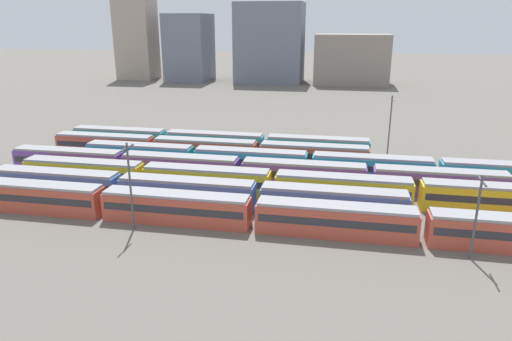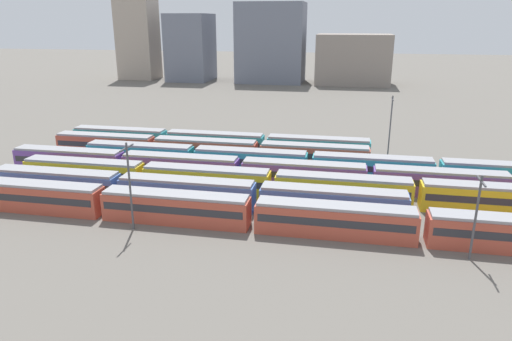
{
  "view_description": "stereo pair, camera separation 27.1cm",
  "coord_description": "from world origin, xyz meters",
  "px_view_note": "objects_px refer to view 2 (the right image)",
  "views": [
    {
      "loc": [
        32.72,
        -49.03,
        23.34
      ],
      "look_at": [
        20.19,
        15.6,
        2.04
      ],
      "focal_mm": 32.66,
      "sensor_mm": 36.0,
      "label": 1
    },
    {
      "loc": [
        32.99,
        -48.98,
        23.34
      ],
      "look_at": [
        20.19,
        15.6,
        2.04
      ],
      "focal_mm": 32.66,
      "sensor_mm": 36.0,
      "label": 2
    }
  ],
  "objects_px": {
    "train_track_0": "(422,227)",
    "catenary_pole_0": "(476,213)",
    "train_track_1": "(187,192)",
    "train_track_5": "(206,149)",
    "train_track_4": "(372,168)",
    "catenary_pole_2": "(130,182)",
    "train_track_2": "(417,194)",
    "train_track_6": "(215,142)",
    "catenary_pole_1": "(390,124)",
    "train_track_3": "(240,170)"
  },
  "relations": [
    {
      "from": "train_track_3",
      "to": "catenary_pole_2",
      "type": "bearing_deg",
      "value": -115.2
    },
    {
      "from": "train_track_1",
      "to": "catenary_pole_2",
      "type": "distance_m",
      "value": 9.69
    },
    {
      "from": "catenary_pole_0",
      "to": "catenary_pole_2",
      "type": "xyz_separation_m",
      "value": [
        -37.03,
        0.09,
        0.72
      ]
    },
    {
      "from": "catenary_pole_1",
      "to": "catenary_pole_2",
      "type": "xyz_separation_m",
      "value": [
        -31.41,
        -36.93,
        -0.28
      ]
    },
    {
      "from": "train_track_2",
      "to": "train_track_5",
      "type": "height_order",
      "value": "same"
    },
    {
      "from": "catenary_pole_1",
      "to": "train_track_6",
      "type": "bearing_deg",
      "value": -174.63
    },
    {
      "from": "train_track_4",
      "to": "train_track_5",
      "type": "relative_size",
      "value": 1.68
    },
    {
      "from": "train_track_2",
      "to": "train_track_6",
      "type": "xyz_separation_m",
      "value": [
        -33.04,
        20.8,
        -0.0
      ]
    },
    {
      "from": "train_track_1",
      "to": "train_track_3",
      "type": "height_order",
      "value": "same"
    },
    {
      "from": "train_track_5",
      "to": "catenary_pole_0",
      "type": "distance_m",
      "value": 47.08
    },
    {
      "from": "train_track_6",
      "to": "catenary_pole_1",
      "type": "height_order",
      "value": "catenary_pole_1"
    },
    {
      "from": "train_track_0",
      "to": "catenary_pole_0",
      "type": "height_order",
      "value": "catenary_pole_0"
    },
    {
      "from": "train_track_2",
      "to": "train_track_3",
      "type": "height_order",
      "value": "same"
    },
    {
      "from": "train_track_1",
      "to": "train_track_5",
      "type": "bearing_deg",
      "value": 100.5
    },
    {
      "from": "train_track_4",
      "to": "catenary_pole_2",
      "type": "relative_size",
      "value": 8.97
    },
    {
      "from": "train_track_0",
      "to": "catenary_pole_0",
      "type": "xyz_separation_m",
      "value": [
        4.4,
        -2.89,
        3.15
      ]
    },
    {
      "from": "catenary_pole_1",
      "to": "train_track_0",
      "type": "bearing_deg",
      "value": -87.94
    },
    {
      "from": "train_track_1",
      "to": "train_track_4",
      "type": "bearing_deg",
      "value": 32.83
    },
    {
      "from": "train_track_0",
      "to": "catenary_pole_2",
      "type": "xyz_separation_m",
      "value": [
        -32.64,
        -2.8,
        3.87
      ]
    },
    {
      "from": "train_track_1",
      "to": "train_track_0",
      "type": "bearing_deg",
      "value": -10.24
    },
    {
      "from": "train_track_6",
      "to": "catenary_pole_1",
      "type": "xyz_separation_m",
      "value": [
        31.14,
        2.93,
        4.15
      ]
    },
    {
      "from": "train_track_0",
      "to": "train_track_6",
      "type": "relative_size",
      "value": 2.02
    },
    {
      "from": "train_track_2",
      "to": "train_track_3",
      "type": "distance_m",
      "value": 25.19
    },
    {
      "from": "catenary_pole_1",
      "to": "train_track_2",
      "type": "bearing_deg",
      "value": -85.43
    },
    {
      "from": "catenary_pole_0",
      "to": "catenary_pole_2",
      "type": "bearing_deg",
      "value": 179.85
    },
    {
      "from": "catenary_pole_2",
      "to": "train_track_6",
      "type": "bearing_deg",
      "value": 89.55
    },
    {
      "from": "train_track_5",
      "to": "catenary_pole_2",
      "type": "xyz_separation_m",
      "value": [
        0.0,
        -28.8,
        3.87
      ]
    },
    {
      "from": "train_track_1",
      "to": "train_track_2",
      "type": "bearing_deg",
      "value": 10.01
    },
    {
      "from": "train_track_6",
      "to": "catenary_pole_1",
      "type": "bearing_deg",
      "value": 5.37
    },
    {
      "from": "train_track_0",
      "to": "catenary_pole_1",
      "type": "bearing_deg",
      "value": 92.06
    },
    {
      "from": "train_track_1",
      "to": "train_track_2",
      "type": "xyz_separation_m",
      "value": [
        29.45,
        5.2,
        0.0
      ]
    },
    {
      "from": "train_track_0",
      "to": "train_track_3",
      "type": "height_order",
      "value": "same"
    },
    {
      "from": "catenary_pole_1",
      "to": "catenary_pole_2",
      "type": "height_order",
      "value": "catenary_pole_1"
    },
    {
      "from": "train_track_1",
      "to": "train_track_4",
      "type": "height_order",
      "value": "same"
    },
    {
      "from": "train_track_4",
      "to": "catenary_pole_1",
      "type": "xyz_separation_m",
      "value": [
        3.38,
        13.33,
        4.15
      ]
    },
    {
      "from": "train_track_4",
      "to": "catenary_pole_0",
      "type": "bearing_deg",
      "value": -69.19
    },
    {
      "from": "catenary_pole_2",
      "to": "catenary_pole_1",
      "type": "bearing_deg",
      "value": 49.62
    },
    {
      "from": "train_track_4",
      "to": "train_track_3",
      "type": "bearing_deg",
      "value": -164.97
    },
    {
      "from": "catenary_pole_2",
      "to": "catenary_pole_0",
      "type": "bearing_deg",
      "value": -0.15
    },
    {
      "from": "train_track_1",
      "to": "catenary_pole_2",
      "type": "height_order",
      "value": "catenary_pole_2"
    },
    {
      "from": "train_track_4",
      "to": "catenary_pole_2",
      "type": "bearing_deg",
      "value": -139.91
    },
    {
      "from": "catenary_pole_2",
      "to": "train_track_2",
      "type": "bearing_deg",
      "value": 21.62
    },
    {
      "from": "train_track_1",
      "to": "train_track_4",
      "type": "relative_size",
      "value": 0.6
    },
    {
      "from": "train_track_3",
      "to": "train_track_5",
      "type": "relative_size",
      "value": 1.34
    },
    {
      "from": "train_track_5",
      "to": "train_track_3",
      "type": "bearing_deg",
      "value": -50.22
    },
    {
      "from": "train_track_3",
      "to": "catenary_pole_0",
      "type": "bearing_deg",
      "value": -33.09
    },
    {
      "from": "train_track_5",
      "to": "catenary_pole_1",
      "type": "distance_m",
      "value": 32.71
    },
    {
      "from": "train_track_1",
      "to": "train_track_5",
      "type": "relative_size",
      "value": 1.0
    },
    {
      "from": "train_track_4",
      "to": "train_track_5",
      "type": "distance_m",
      "value": 28.51
    },
    {
      "from": "train_track_0",
      "to": "train_track_2",
      "type": "xyz_separation_m",
      "value": [
        0.67,
        10.4,
        0.0
      ]
    }
  ]
}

